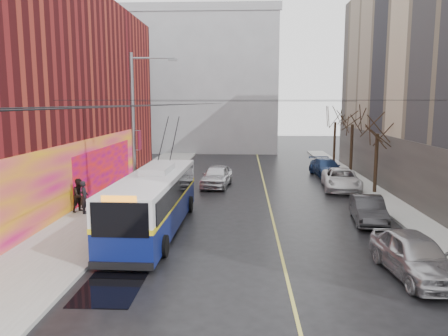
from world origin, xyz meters
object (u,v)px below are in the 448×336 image
object	(u,v)px
parked_car_d	(326,168)
following_car	(217,176)
streetlight_pole	(136,129)
trolleybus	(154,200)
tree_mid	(353,115)
parked_car_a	(414,255)
pedestrian_a	(84,197)
tree_near	(378,122)
tree_far	(336,114)
pedestrian_b	(80,195)
pedestrian_c	(139,190)
parked_car_b	(368,210)
parked_car_c	(341,179)

from	to	relation	value
parked_car_d	following_car	xyz separation A→B (m)	(-9.13, -4.99, 0.07)
streetlight_pole	trolleybus	distance (m)	5.02
tree_mid	parked_car_a	bearing A→B (deg)	-97.53
trolleybus	pedestrian_a	world-z (taller)	trolleybus
trolleybus	following_car	size ratio (longest dim) A/B	2.44
tree_near	tree_far	distance (m)	14.00
streetlight_pole	tree_mid	xyz separation A→B (m)	(15.14, 13.00, 0.41)
tree_far	pedestrian_b	bearing A→B (deg)	-131.97
streetlight_pole	parked_car_a	xyz separation A→B (m)	(12.27, -8.71, -4.04)
pedestrian_a	pedestrian_c	size ratio (longest dim) A/B	1.07
trolleybus	pedestrian_c	distance (m)	5.52
tree_near	pedestrian_c	bearing A→B (deg)	-164.63
following_car	tree_near	bearing A→B (deg)	-4.06
streetlight_pole	parked_car_b	bearing A→B (deg)	-6.77
tree_mid	trolleybus	distance (m)	21.55
parked_car_b	parked_car_d	distance (m)	14.74
parked_car_a	parked_car_b	world-z (taller)	parked_car_a
pedestrian_a	pedestrian_b	bearing A→B (deg)	34.16
streetlight_pole	parked_car_d	distance (m)	19.10
following_car	streetlight_pole	bearing A→B (deg)	-108.53
streetlight_pole	tree_far	xyz separation A→B (m)	(15.14, 20.00, 0.30)
tree_near	trolleybus	size ratio (longest dim) A/B	0.55
tree_near	tree_mid	world-z (taller)	tree_mid
parked_car_a	parked_car_c	xyz separation A→B (m)	(0.87, 16.14, -0.05)
pedestrian_c	parked_car_b	bearing A→B (deg)	-162.72
streetlight_pole	tree_near	distance (m)	16.28
tree_mid	trolleybus	size ratio (longest dim) A/B	0.58
tree_near	parked_car_d	bearing A→B (deg)	105.45
tree_mid	pedestrian_a	bearing A→B (deg)	-142.53
trolleybus	parked_car_d	world-z (taller)	trolleybus
streetlight_pole	tree_far	distance (m)	25.09
parked_car_c	pedestrian_a	xyz separation A→B (m)	(-15.98, -8.21, 0.31)
pedestrian_a	tree_near	bearing A→B (deg)	-82.71
tree_mid	pedestrian_c	size ratio (longest dim) A/B	3.91
streetlight_pole	parked_car_a	size ratio (longest dim) A/B	1.90
parked_car_b	parked_car_d	xyz separation A→B (m)	(0.52, 14.73, 0.05)
tree_near	trolleybus	xyz separation A→B (m)	(-13.50, -9.38, -3.46)
streetlight_pole	pedestrian_a	bearing A→B (deg)	-164.64
parked_car_b	pedestrian_b	xyz separation A→B (m)	(-15.85, 1.07, 0.41)
streetlight_pole	parked_car_a	bearing A→B (deg)	-35.36
trolleybus	parked_car_b	size ratio (longest dim) A/B	2.74
tree_mid	pedestrian_c	distance (m)	19.62
trolleybus	pedestrian_b	distance (m)	5.71
tree_near	parked_car_d	world-z (taller)	tree_near
tree_far	following_car	xyz separation A→B (m)	(-11.13, -11.75, -4.33)
parked_car_a	pedestrian_b	world-z (taller)	pedestrian_b
streetlight_pole	following_car	size ratio (longest dim) A/B	1.90
trolleybus	parked_car_b	world-z (taller)	trolleybus
tree_far	pedestrian_b	world-z (taller)	tree_far
parked_car_a	parked_car_b	size ratio (longest dim) A/B	1.12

